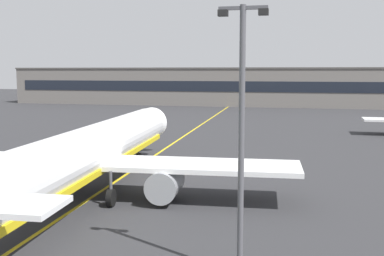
{
  "coord_description": "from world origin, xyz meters",
  "views": [
    {
      "loc": [
        16.01,
        -16.61,
        9.64
      ],
      "look_at": [
        7.54,
        19.29,
        5.07
      ],
      "focal_mm": 43.43,
      "sensor_mm": 36.0,
      "label": 1
    }
  ],
  "objects": [
    {
      "name": "taxiway_centreline",
      "position": [
        0.0,
        30.0,
        0.0
      ],
      "size": [
        7.45,
        179.87,
        0.01
      ],
      "primitive_type": "cube",
      "rotation": [
        0.0,
        0.0,
        0.04
      ],
      "color": "yellow",
      "rests_on": "ground"
    },
    {
      "name": "airliner_foreground",
      "position": [
        0.28,
        15.02,
        3.37
      ],
      "size": [
        32.26,
        41.53,
        11.65
      ],
      "color": "white",
      "rests_on": "ground"
    },
    {
      "name": "apron_lamp_post",
      "position": [
        13.39,
        4.36,
        6.58
      ],
      "size": [
        2.24,
        0.9,
        12.55
      ],
      "color": "#515156",
      "rests_on": "ground"
    },
    {
      "name": "terminal_building",
      "position": [
        3.68,
        112.3,
        5.26
      ],
      "size": [
        141.05,
        12.4,
        10.5
      ],
      "color": "slate",
      "rests_on": "ground"
    }
  ]
}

